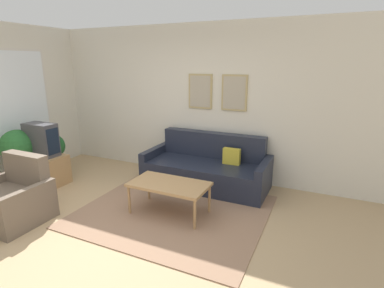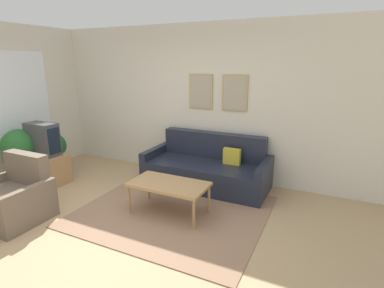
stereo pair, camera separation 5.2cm
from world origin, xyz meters
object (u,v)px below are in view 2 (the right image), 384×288
object	(u,v)px
tv	(43,139)
armchair	(13,199)
couch	(207,169)
coffee_table	(169,185)
potted_plant_tall	(20,149)

from	to	relation	value
tv	armchair	distance (m)	1.36
couch	armchair	distance (m)	2.89
coffee_table	tv	size ratio (longest dim) A/B	1.90
potted_plant_tall	couch	bearing A→B (deg)	24.17
coffee_table	armchair	size ratio (longest dim) A/B	1.21
coffee_table	potted_plant_tall	bearing A→B (deg)	-176.90
couch	armchair	xyz separation A→B (m)	(-1.90, -2.17, -0.01)
couch	potted_plant_tall	distance (m)	3.21
couch	armchair	world-z (taller)	couch
tv	potted_plant_tall	size ratio (longest dim) A/B	0.59
armchair	potted_plant_tall	size ratio (longest dim) A/B	0.92
coffee_table	tv	world-z (taller)	tv
armchair	coffee_table	bearing A→B (deg)	27.72
tv	potted_plant_tall	distance (m)	0.43
couch	coffee_table	size ratio (longest dim) A/B	1.94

